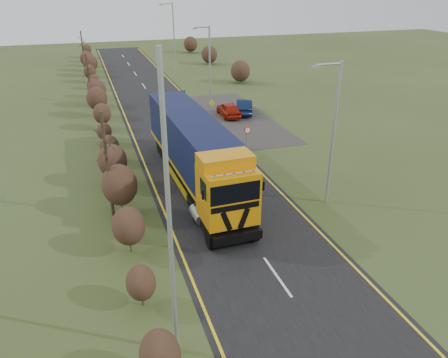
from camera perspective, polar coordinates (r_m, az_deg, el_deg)
name	(u,v)px	position (r m, az deg, el deg)	size (l,w,h in m)	color
ground	(246,232)	(23.26, 2.86, -6.92)	(160.00, 160.00, 0.00)	#39441D
road	(197,163)	(31.78, -3.49, 2.15)	(8.00, 120.00, 0.02)	black
layby	(236,117)	(42.59, 1.57, 8.13)	(6.00, 18.00, 0.02)	#2E2C29
lane_markings	(198,164)	(31.49, -3.35, 1.98)	(7.52, 116.00, 0.01)	yellow
hedgerow	(113,163)	(28.41, -14.25, 2.09)	(2.24, 102.04, 6.05)	#311F16
lorry	(195,149)	(27.34, -3.85, 3.97)	(3.11, 16.04, 4.45)	black
car_red_hatchback	(229,109)	(42.58, 0.61, 9.07)	(1.61, 4.00, 1.36)	#9E1607
car_blue_sedan	(244,106)	(43.62, 2.62, 9.46)	(1.49, 4.27, 1.41)	#091532
streetlight_near	(332,129)	(25.15, 13.98, 6.30)	(1.77, 0.18, 8.30)	#97999C
streetlight_mid	(209,64)	(44.76, -1.99, 14.75)	(1.73, 0.18, 8.07)	#97999C
streetlight_far	(173,34)	(64.41, -6.68, 18.26)	(1.95, 0.18, 9.18)	#97999C
left_pole	(169,223)	(13.68, -7.14, -5.71)	(0.16, 0.16, 10.63)	#97999C
speed_sign	(247,135)	(33.30, 3.07, 5.80)	(0.56, 0.10, 2.04)	#97999C
warning_board	(212,106)	(42.63, -1.57, 9.46)	(0.62, 0.11, 1.62)	#97999C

